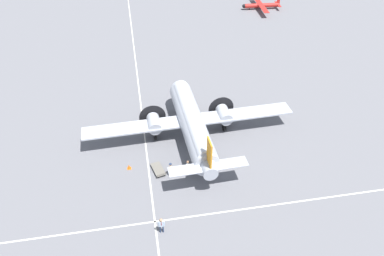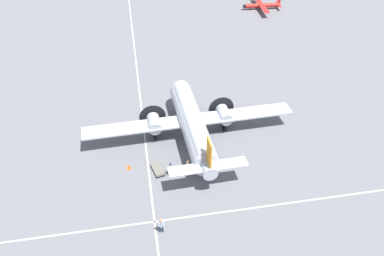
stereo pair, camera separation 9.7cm
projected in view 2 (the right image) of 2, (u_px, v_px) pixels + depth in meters
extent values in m
plane|color=slate|center=(192.00, 140.00, 45.04)|extent=(300.00, 300.00, 0.00)
cube|color=silver|center=(146.00, 145.00, 44.28)|extent=(120.00, 0.16, 0.01)
cube|color=silver|center=(212.00, 214.00, 36.12)|extent=(0.16, 120.00, 0.01)
cylinder|color=#ADB2BC|center=(192.00, 123.00, 43.52)|extent=(14.90, 3.35, 2.79)
cylinder|color=silver|center=(192.00, 118.00, 43.05)|extent=(14.14, 2.48, 1.95)
sphere|color=#ADB2BC|center=(180.00, 90.00, 49.26)|extent=(2.65, 2.65, 2.65)
cylinder|color=#ADB2BC|center=(207.00, 165.00, 37.69)|extent=(2.94, 1.64, 1.53)
cube|color=orange|center=(209.00, 154.00, 36.08)|extent=(1.63, 0.20, 3.21)
cube|color=#ADB2BC|center=(208.00, 167.00, 37.33)|extent=(1.75, 8.13, 0.10)
cube|color=#ADB2BC|center=(190.00, 120.00, 44.57)|extent=(3.30, 25.33, 0.20)
cylinder|color=#ADB2BC|center=(154.00, 123.00, 44.04)|extent=(2.58, 1.63, 1.53)
cylinder|color=black|center=(153.00, 117.00, 45.12)|extent=(0.16, 3.22, 3.22)
sphere|color=black|center=(152.00, 116.00, 45.22)|extent=(0.54, 0.54, 0.54)
cylinder|color=#ADB2BC|center=(224.00, 115.00, 45.46)|extent=(2.58, 1.63, 1.53)
cylinder|color=black|center=(221.00, 108.00, 46.54)|extent=(0.16, 3.22, 3.22)
sphere|color=black|center=(221.00, 108.00, 46.64)|extent=(0.54, 0.54, 0.54)
cylinder|color=#4C4C51|center=(155.00, 132.00, 44.53)|extent=(0.18, 0.18, 1.00)
cylinder|color=black|center=(155.00, 135.00, 44.83)|extent=(1.11, 0.34, 1.10)
cylinder|color=#4C4C51|center=(224.00, 123.00, 45.94)|extent=(0.18, 0.18, 1.00)
cylinder|color=black|center=(224.00, 126.00, 46.25)|extent=(1.11, 0.34, 1.10)
cylinder|color=#4C4C51|center=(183.00, 108.00, 49.03)|extent=(0.14, 0.14, 0.89)
cylinder|color=black|center=(183.00, 111.00, 49.30)|extent=(0.71, 0.21, 0.70)
cylinder|color=navy|center=(163.00, 229.00, 34.16)|extent=(0.13, 0.13, 0.89)
cylinder|color=navy|center=(160.00, 229.00, 34.14)|extent=(0.13, 0.13, 0.89)
cube|color=silver|center=(161.00, 223.00, 33.68)|extent=(0.23, 0.44, 0.67)
sphere|color=tan|center=(161.00, 220.00, 33.38)|extent=(0.30, 0.30, 0.30)
cylinder|color=silver|center=(164.00, 223.00, 33.72)|extent=(0.10, 0.10, 0.64)
cylinder|color=silver|center=(158.00, 224.00, 33.68)|extent=(0.10, 0.10, 0.64)
cube|color=maroon|center=(161.00, 224.00, 33.54)|extent=(0.01, 0.06, 0.43)
cylinder|color=navy|center=(171.00, 173.00, 39.93)|extent=(0.12, 0.12, 0.80)
cylinder|color=navy|center=(171.00, 172.00, 40.11)|extent=(0.12, 0.12, 0.80)
cube|color=beige|center=(170.00, 168.00, 39.59)|extent=(0.40, 0.22, 0.60)
sphere|color=tan|center=(170.00, 165.00, 39.33)|extent=(0.27, 0.27, 0.27)
cylinder|color=beige|center=(171.00, 170.00, 39.42)|extent=(0.09, 0.09, 0.57)
cylinder|color=beige|center=(170.00, 167.00, 39.80)|extent=(0.09, 0.09, 0.57)
cylinder|color=navy|center=(170.00, 164.00, 39.26)|extent=(0.30, 0.30, 0.07)
cylinder|color=navy|center=(187.00, 172.00, 40.09)|extent=(0.13, 0.13, 0.89)
cylinder|color=navy|center=(188.00, 170.00, 40.29)|extent=(0.13, 0.13, 0.89)
cube|color=white|center=(188.00, 165.00, 39.72)|extent=(0.47, 0.36, 0.67)
sphere|color=#8C6647|center=(188.00, 162.00, 39.42)|extent=(0.30, 0.30, 0.30)
cylinder|color=white|center=(187.00, 167.00, 39.53)|extent=(0.10, 0.10, 0.64)
cylinder|color=white|center=(188.00, 164.00, 39.94)|extent=(0.10, 0.10, 0.64)
cube|color=maroon|center=(187.00, 165.00, 39.69)|extent=(0.05, 0.03, 0.43)
cube|color=#232328|center=(175.00, 173.00, 40.13)|extent=(0.48, 0.14, 0.61)
cube|color=black|center=(175.00, 171.00, 39.92)|extent=(0.17, 0.10, 0.02)
cube|color=#6B665B|center=(158.00, 169.00, 40.61)|extent=(2.47, 1.56, 0.04)
cube|color=#6B665B|center=(161.00, 174.00, 39.65)|extent=(0.28, 1.04, 0.04)
cylinder|color=#6B665B|center=(157.00, 176.00, 39.56)|extent=(0.04, 0.04, 0.22)
cylinder|color=#6B665B|center=(166.00, 173.00, 39.88)|extent=(0.04, 0.04, 0.22)
cylinder|color=black|center=(152.00, 166.00, 41.21)|extent=(0.29, 0.12, 0.28)
cylinder|color=black|center=(159.00, 164.00, 41.47)|extent=(0.29, 0.12, 0.28)
cylinder|color=black|center=(157.00, 176.00, 39.94)|extent=(0.29, 0.12, 0.28)
cylinder|color=black|center=(164.00, 174.00, 40.21)|extent=(0.29, 0.12, 0.28)
cylinder|color=#B2231E|center=(262.00, 6.00, 79.62)|extent=(1.34, 7.34, 0.89)
sphere|color=black|center=(245.00, 6.00, 79.29)|extent=(0.80, 0.80, 0.80)
cube|color=#B2231E|center=(261.00, 4.00, 79.34)|extent=(11.00, 1.81, 0.08)
cube|color=#B2231E|center=(279.00, 2.00, 79.49)|extent=(0.10, 0.65, 1.16)
cube|color=#B2231E|center=(279.00, 4.00, 79.85)|extent=(3.60, 0.79, 0.04)
cylinder|color=black|center=(250.00, 9.00, 79.79)|extent=(0.10, 0.28, 0.28)
cylinder|color=#4C4C51|center=(250.00, 9.00, 79.73)|extent=(0.06, 0.06, 0.21)
cylinder|color=black|center=(265.00, 10.00, 79.41)|extent=(0.10, 0.28, 0.28)
cylinder|color=#4C4C51|center=(265.00, 9.00, 79.35)|extent=(0.06, 0.06, 0.21)
cylinder|color=black|center=(263.00, 7.00, 80.69)|extent=(0.10, 0.28, 0.28)
cylinder|color=#4C4C51|center=(263.00, 7.00, 80.63)|extent=(0.06, 0.06, 0.21)
cube|color=orange|center=(129.00, 168.00, 41.11)|extent=(0.44, 0.44, 0.03)
cone|color=orange|center=(129.00, 166.00, 40.94)|extent=(0.37, 0.37, 0.58)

